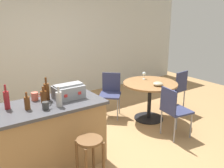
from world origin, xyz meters
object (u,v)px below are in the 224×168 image
Objects in this scene: folding_chair_left at (110,91)px; bottle_4 at (7,100)px; wooden_stool at (90,153)px; serving_bowl at (158,84)px; folding_chair_near at (174,109)px; cup_0 at (35,96)px; toolbox at (68,91)px; bottle_2 at (47,91)px; cup_1 at (46,106)px; folding_chair_far at (176,87)px; kitchen_island at (47,136)px; bottle_3 at (27,103)px; dining_table at (150,91)px; bottle_1 at (59,99)px; bottle_5 at (44,96)px; wine_glass at (144,74)px.

bottle_4 reaches higher than folding_chair_left.
serving_bowl is (1.88, 0.79, 0.33)m from wooden_stool.
cup_0 reaches higher than folding_chair_near.
folding_chair_near is 6.77× the size of cup_0.
serving_bowl is (1.79, 0.10, -0.22)m from toolbox.
cup_0 is at bearing 156.25° from toolbox.
bottle_2 reaches higher than folding_chair_left.
toolbox reaches higher than cup_1.
cup_1 reaches higher than folding_chair_far.
kitchen_island is 0.57m from bottle_3.
bottle_4 is at bearing -174.39° from dining_table.
bottle_1 is at bearing -171.27° from serving_bowl.
bottle_2 is at bearing -173.92° from dining_table.
bottle_5 is at bearing 67.72° from kitchen_island.
wooden_stool is 1.05m from cup_0.
cup_1 is (-0.14, -0.31, -0.07)m from bottle_2.
wooden_stool is 0.95m from bottle_3.
wine_glass is (2.15, 0.48, -0.17)m from bottle_2.
toolbox reaches higher than wine_glass.
bottle_1 is 1.41× the size of serving_bowl.
cup_0 is 0.88× the size of wine_glass.
cup_0 is 0.39m from cup_1.
bottle_2 is 1.01× the size of bottle_4.
folding_chair_near is 0.99× the size of folding_chair_far.
folding_chair_near is 2.28m from bottle_3.
bottle_3 is at bearing -164.83° from wine_glass.
bottle_3 is (-0.35, 0.13, -0.02)m from bottle_1.
serving_bowl is at bearing -101.44° from wine_glass.
wooden_stool is 0.93m from bottle_5.
serving_bowl is (2.01, 0.31, -0.23)m from bottle_1.
folding_chair_left is (-1.25, 0.58, -0.01)m from folding_chair_far.
dining_table is at bearing 14.62° from bottle_1.
folding_chair_far is at bearing -22.24° from wine_glass.
folding_chair_left is at bearing 34.49° from toolbox.
serving_bowl is at bearing 73.17° from folding_chair_near.
wine_glass is (2.28, 0.80, -0.10)m from cup_1.
folding_chair_left is at bearing 48.80° from wooden_stool.
cup_1 is at bearing -178.78° from bottle_1.
kitchen_island is at bearing -80.48° from cup_0.
folding_chair_far is 3.18m from bottle_3.
toolbox is 1.30× the size of bottle_2.
cup_1 is at bearing -105.18° from bottle_5.
bottle_5 is (-0.24, 0.72, 0.54)m from wooden_stool.
cup_1 is (-1.70, -1.10, 0.44)m from folding_chair_left.
bottle_2 is (-2.07, -0.22, 0.45)m from dining_table.
bottle_3 is 1.70× the size of cup_0.
folding_chair_near is 4.74× the size of serving_bowl.
dining_table is 2.58× the size of toolbox.
kitchen_island is 0.70m from wooden_stool.
cup_0 is 2.32m from wine_glass.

